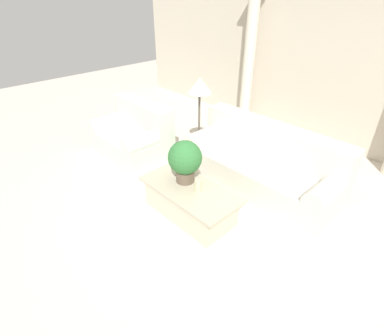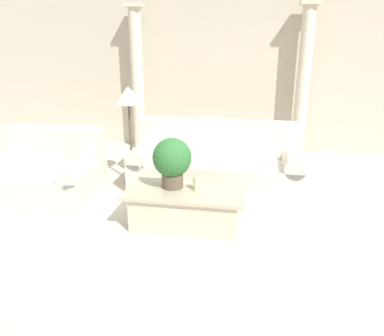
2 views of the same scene
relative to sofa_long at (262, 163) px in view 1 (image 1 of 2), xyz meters
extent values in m
plane|color=beige|center=(-0.17, -0.94, -0.35)|extent=(16.00, 16.00, 0.00)
cube|color=beige|center=(-0.17, 2.07, 1.25)|extent=(10.00, 0.06, 3.20)
cube|color=beige|center=(0.00, -0.08, -0.15)|extent=(2.38, 0.92, 0.42)
cube|color=beige|center=(0.00, 0.22, 0.31)|extent=(2.38, 0.32, 0.49)
cylinder|color=beige|center=(-1.05, -0.08, 0.12)|extent=(0.28, 0.92, 0.28)
cylinder|color=beige|center=(1.05, -0.08, 0.12)|extent=(0.28, 0.92, 0.28)
cube|color=silver|center=(-2.16, -0.90, -0.15)|extent=(1.38, 0.92, 0.42)
cube|color=silver|center=(-2.16, -0.61, 0.31)|extent=(1.38, 0.32, 0.49)
cylinder|color=silver|center=(-2.71, -0.90, 0.12)|extent=(0.28, 0.92, 0.28)
cylinder|color=silver|center=(-1.61, -0.90, 0.12)|extent=(0.28, 0.92, 0.28)
cube|color=beige|center=(-0.20, -1.29, -0.16)|extent=(1.18, 0.57, 0.38)
cube|color=#B3A98F|center=(-0.20, -1.29, 0.05)|extent=(1.34, 0.65, 0.04)
cylinder|color=brown|center=(-0.37, -1.22, 0.15)|extent=(0.24, 0.24, 0.17)
sphere|color=#2D6B33|center=(-0.37, -1.22, 0.42)|extent=(0.44, 0.44, 0.44)
cylinder|color=beige|center=(-0.08, -1.27, 0.15)|extent=(0.07, 0.07, 0.16)
cylinder|color=#4C473D|center=(-1.23, -0.11, -0.34)|extent=(0.25, 0.25, 0.03)
cylinder|color=#4C473D|center=(-1.23, -0.11, 0.25)|extent=(0.04, 0.04, 1.14)
cone|color=beige|center=(-1.23, -0.11, 0.94)|extent=(0.41, 0.41, 0.23)
cylinder|color=beige|center=(-1.70, 1.76, 0.92)|extent=(0.23, 0.23, 2.55)
camera|label=1|loc=(2.07, -3.42, 2.29)|focal=28.00mm
camera|label=2|loc=(0.53, -5.09, 1.66)|focal=35.00mm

